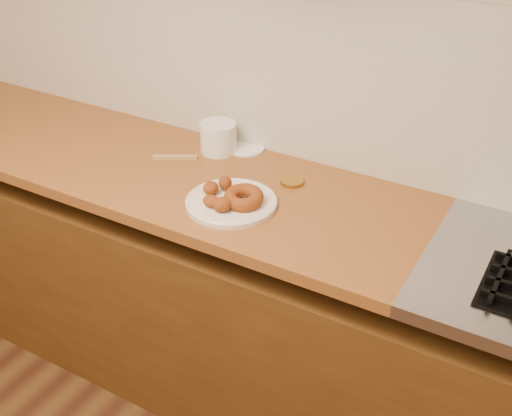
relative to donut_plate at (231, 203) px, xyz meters
The scene contains 11 objects.
wall_back 0.61m from the donut_plate, 77.07° to the left, with size 4.00×0.02×2.70m, color #C7B498.
base_cabinet 0.54m from the donut_plate, 47.11° to the left, with size 3.60×0.60×0.77m, color #563314.
butcher_block 0.57m from the donut_plate, 169.61° to the left, with size 2.30×0.62×0.04m, color #975B2C.
backsplash 0.50m from the donut_plate, 76.69° to the left, with size 3.60×0.02×0.60m, color beige.
donut_plate is the anchor object (origin of this frame).
ring_donut 0.05m from the donut_plate, ahead, with size 0.12×0.12×0.04m, color brown.
fried_dough_chunks 0.05m from the donut_plate, 146.75° to the right, with size 0.15×0.18×0.05m.
plastic_tub 0.38m from the donut_plate, 128.79° to the left, with size 0.13×0.13×0.11m, color white.
tub_lid 0.39m from the donut_plate, 113.76° to the left, with size 0.13×0.13×0.01m, color white.
brass_jar_lid 0.24m from the donut_plate, 64.90° to the left, with size 0.08×0.08×0.01m, color #A57F2C.
wooden_utensil 0.37m from the donut_plate, 153.70° to the left, with size 0.16×0.02×0.01m, color #AA874F.
Camera 1 is at (0.82, 0.16, 1.94)m, focal length 45.00 mm.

